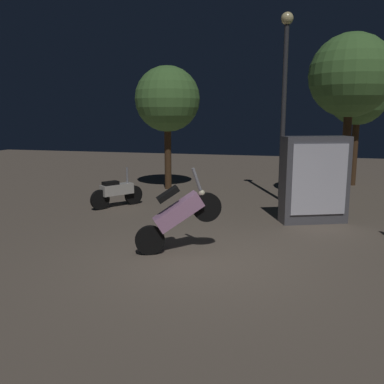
{
  "coord_description": "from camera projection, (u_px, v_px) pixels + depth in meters",
  "views": [
    {
      "loc": [
        1.58,
        -6.94,
        2.6
      ],
      "look_at": [
        -0.59,
        1.33,
        1.0
      ],
      "focal_mm": 38.68,
      "sensor_mm": 36.0,
      "label": 1
    }
  ],
  "objects": [
    {
      "name": "ground_plane",
      "position": [
        205.0,
        261.0,
        7.47
      ],
      "size": [
        40.0,
        40.0,
        0.0
      ],
      "primitive_type": "plane",
      "color": "#756656"
    },
    {
      "name": "motorcycle_pink_foreground",
      "position": [
        178.0,
        215.0,
        7.79
      ],
      "size": [
        1.52,
        0.84,
        1.63
      ],
      "rotation": [
        0.0,
        0.0,
        0.47
      ],
      "color": "black",
      "rests_on": "ground_plane"
    },
    {
      "name": "motorcycle_white_parked_left",
      "position": [
        117.0,
        192.0,
        11.78
      ],
      "size": [
        1.02,
        1.43,
        1.11
      ],
      "rotation": [
        0.0,
        0.0,
        0.97
      ],
      "color": "black",
      "rests_on": "ground_plane"
    },
    {
      "name": "streetlamp_near",
      "position": [
        285.0,
        85.0,
        12.26
      ],
      "size": [
        0.36,
        0.36,
        5.52
      ],
      "color": "#38383D",
      "rests_on": "ground_plane"
    },
    {
      "name": "tree_left_bg",
      "position": [
        351.0,
        76.0,
        11.8
      ],
      "size": [
        2.37,
        2.37,
        4.89
      ],
      "color": "#4C331E",
      "rests_on": "ground_plane"
    },
    {
      "name": "tree_center_bg",
      "position": [
        167.0,
        100.0,
        14.24
      ],
      "size": [
        2.25,
        2.25,
        4.26
      ],
      "color": "#4C331E",
      "rests_on": "ground_plane"
    },
    {
      "name": "tree_right_bg",
      "position": [
        358.0,
        96.0,
        14.95
      ],
      "size": [
        2.11,
        2.11,
        4.34
      ],
      "color": "#4C331E",
      "rests_on": "ground_plane"
    },
    {
      "name": "kiosk_billboard",
      "position": [
        315.0,
        180.0,
        9.97
      ],
      "size": [
        1.67,
        1.06,
        2.1
      ],
      "rotation": [
        0.0,
        0.0,
        3.52
      ],
      "color": "#595960",
      "rests_on": "ground_plane"
    }
  ]
}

